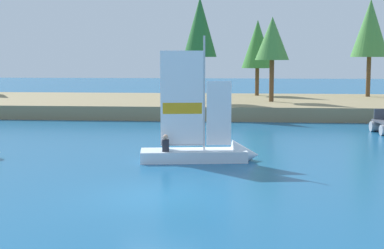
% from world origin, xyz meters
% --- Properties ---
extents(ground_plane, '(200.00, 200.00, 0.00)m').
position_xyz_m(ground_plane, '(0.00, 0.00, 0.00)').
color(ground_plane, '#195684').
extents(shore_bank, '(80.00, 14.75, 0.97)m').
position_xyz_m(shore_bank, '(0.00, 27.87, 0.49)').
color(shore_bank, '#897A56').
rests_on(shore_bank, ground).
extents(shoreline_tree_midleft, '(2.45, 2.45, 7.68)m').
position_xyz_m(shoreline_tree_midleft, '(-0.50, 24.49, 6.45)').
color(shoreline_tree_midleft, brown).
rests_on(shoreline_tree_midleft, shore_bank).
extents(shoreline_tree_centre, '(2.74, 2.74, 6.53)m').
position_xyz_m(shoreline_tree_centre, '(3.91, 32.57, 5.41)').
color(shoreline_tree_centre, brown).
rests_on(shoreline_tree_centre, shore_bank).
extents(shoreline_tree_midright, '(2.54, 2.54, 6.31)m').
position_xyz_m(shoreline_tree_midright, '(4.80, 25.71, 5.63)').
color(shoreline_tree_midright, brown).
rests_on(shoreline_tree_midright, shore_bank).
extents(shoreline_tree_right, '(3.12, 3.12, 8.17)m').
position_xyz_m(shoreline_tree_right, '(13.27, 31.97, 6.69)').
color(shoreline_tree_right, brown).
rests_on(shoreline_tree_right, shore_bank).
extents(sailboat, '(5.04, 2.03, 5.55)m').
position_xyz_m(sailboat, '(1.34, 6.16, 0.39)').
color(sailboat, silver).
rests_on(sailboat, ground).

